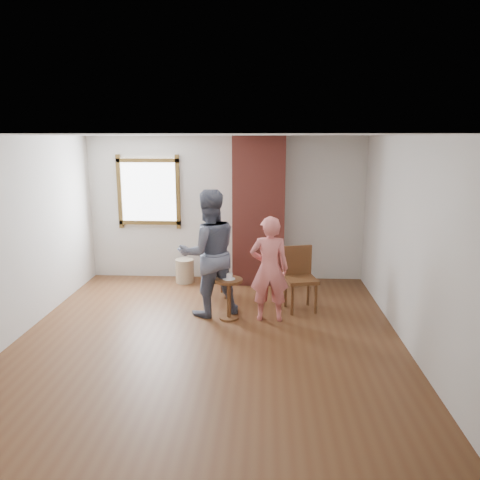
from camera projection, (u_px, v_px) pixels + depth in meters
name	position (u px, v px, depth m)	size (l,w,h in m)	color
ground	(209.00, 339.00, 6.10)	(5.50, 5.50, 0.00)	brown
room_shell	(208.00, 195.00, 6.30)	(5.04, 5.52, 2.62)	silver
brick_chimney	(259.00, 211.00, 8.23)	(0.90, 0.50, 2.60)	#9F4338
stoneware_crock	(185.00, 271.00, 8.43)	(0.33, 0.33, 0.43)	tan
dark_pot	(217.00, 279.00, 8.42)	(0.15, 0.15, 0.15)	black
dining_chair_left	(213.00, 267.00, 7.69)	(0.50, 0.50, 0.87)	brown
dining_chair_right	(299.00, 274.00, 7.08)	(0.54, 0.54, 0.96)	brown
side_table	(229.00, 292.00, 6.69)	(0.40, 0.40, 0.60)	brown
cake_plate	(229.00, 279.00, 6.65)	(0.18, 0.18, 0.01)	white
cake_slice	(229.00, 276.00, 6.64)	(0.08, 0.07, 0.06)	white
man	(209.00, 253.00, 6.78)	(0.90, 0.70, 1.86)	#131934
person_pink	(269.00, 269.00, 6.58)	(0.55, 0.36, 1.51)	#E37471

